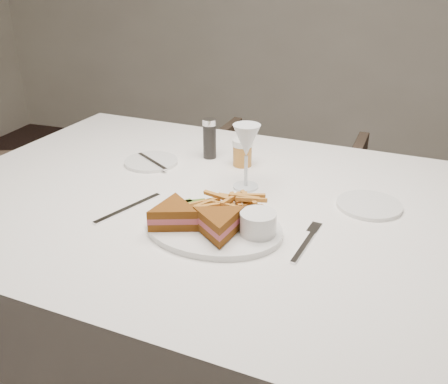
% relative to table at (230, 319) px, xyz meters
% --- Properties ---
extents(table, '(1.65, 1.18, 0.75)m').
position_rel_table_xyz_m(table, '(0.00, 0.00, 0.00)').
color(table, white).
rests_on(table, ground).
extents(chair_far, '(0.69, 0.65, 0.68)m').
position_rel_table_xyz_m(chair_far, '(-0.06, 0.87, -0.04)').
color(chair_far, '#44362A').
rests_on(chair_far, ground).
extents(table_setting, '(0.80, 0.62, 0.18)m').
position_rel_table_xyz_m(table_setting, '(0.00, -0.06, 0.41)').
color(table_setting, white).
rests_on(table_setting, table).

